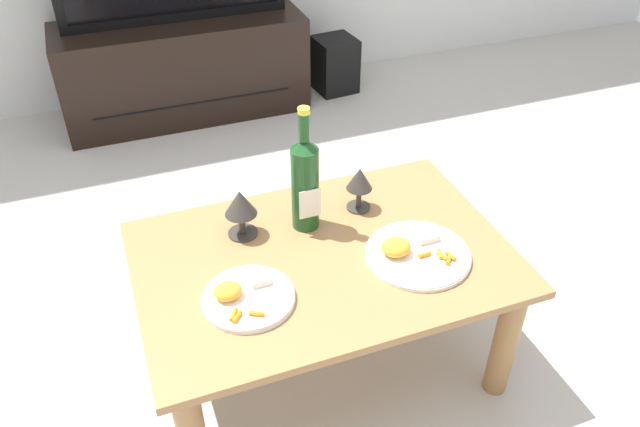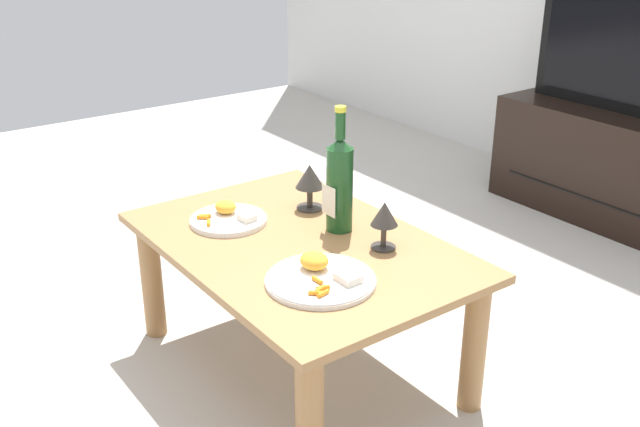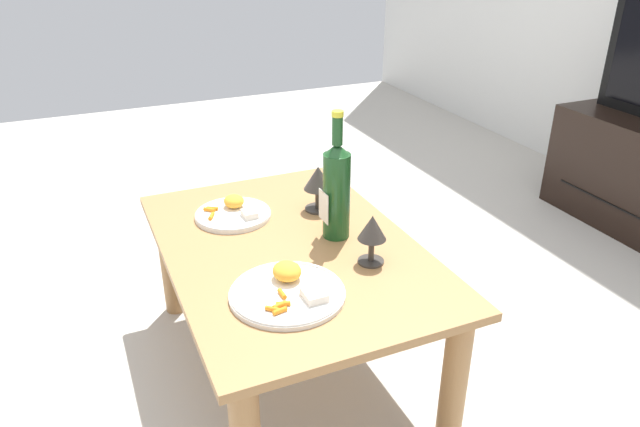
# 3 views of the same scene
# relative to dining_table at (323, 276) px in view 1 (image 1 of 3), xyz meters

# --- Properties ---
(ground_plane) EXTENTS (6.40, 6.40, 0.00)m
(ground_plane) POSITION_rel_dining_table_xyz_m (0.00, 0.00, -0.36)
(ground_plane) COLOR #B7B2A8
(dining_table) EXTENTS (1.03, 0.70, 0.44)m
(dining_table) POSITION_rel_dining_table_xyz_m (0.00, 0.00, 0.00)
(dining_table) COLOR #9E7042
(dining_table) RESTS_ON ground_plane
(tv_stand) EXTENTS (1.23, 0.43, 0.50)m
(tv_stand) POSITION_rel_dining_table_xyz_m (-0.07, 1.84, -0.11)
(tv_stand) COLOR black
(tv_stand) RESTS_ON ground_plane
(floor_speaker) EXTENTS (0.23, 0.23, 0.30)m
(floor_speaker) POSITION_rel_dining_table_xyz_m (0.76, 1.82, -0.21)
(floor_speaker) COLOR black
(floor_speaker) RESTS_ON ground_plane
(wine_bottle) EXTENTS (0.08, 0.08, 0.38)m
(wine_bottle) POSITION_rel_dining_table_xyz_m (-0.00, 0.15, 0.24)
(wine_bottle) COLOR #19471E
(wine_bottle) RESTS_ON dining_table
(goblet_left) EXTENTS (0.09, 0.09, 0.15)m
(goblet_left) POSITION_rel_dining_table_xyz_m (-0.19, 0.17, 0.18)
(goblet_left) COLOR #38332D
(goblet_left) RESTS_ON dining_table
(goblet_right) EXTENTS (0.08, 0.08, 0.14)m
(goblet_right) POSITION_rel_dining_table_xyz_m (0.18, 0.17, 0.18)
(goblet_right) COLOR #38332D
(goblet_right) RESTS_ON dining_table
(dinner_plate_left) EXTENTS (0.24, 0.24, 0.05)m
(dinner_plate_left) POSITION_rel_dining_table_xyz_m (-0.25, -0.10, 0.09)
(dinner_plate_left) COLOR white
(dinner_plate_left) RESTS_ON dining_table
(dinner_plate_right) EXTENTS (0.29, 0.29, 0.06)m
(dinner_plate_right) POSITION_rel_dining_table_xyz_m (0.24, -0.10, 0.09)
(dinner_plate_right) COLOR white
(dinner_plate_right) RESTS_ON dining_table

